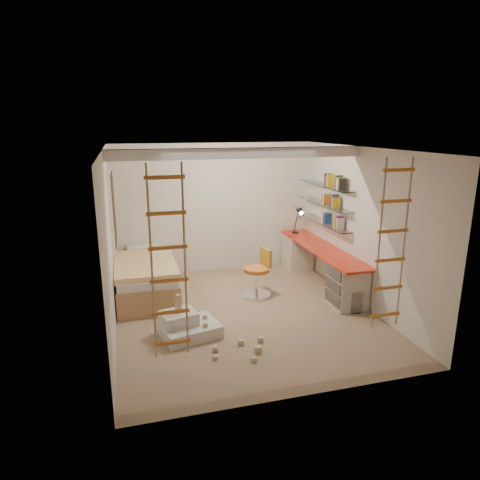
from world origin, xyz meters
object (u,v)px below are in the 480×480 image
object	(u,v)px
swivel_chair	(258,279)
play_platform	(187,326)
desk	(320,264)
bed	(145,277)

from	to	relation	value
swivel_chair	play_platform	size ratio (longest dim) A/B	0.94
swivel_chair	desk	bearing A→B (deg)	9.78
swivel_chair	play_platform	bearing A→B (deg)	-142.03
desk	play_platform	size ratio (longest dim) A/B	3.06
bed	play_platform	world-z (taller)	bed
play_platform	bed	bearing A→B (deg)	105.56
desk	play_platform	distance (m)	3.05
bed	swivel_chair	xyz separation A→B (m)	(1.90, -0.59, -0.01)
desk	bed	distance (m)	3.22
desk	bed	size ratio (longest dim) A/B	1.40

